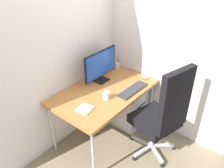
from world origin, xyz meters
TOP-DOWN VIEW (x-y plane):
  - ground_plane at (0.00, 0.00)m, footprint 8.00×8.00m
  - wall_back at (0.00, 0.42)m, footprint 2.78×0.04m
  - wall_side_right at (0.67, -0.22)m, footprint 0.04×2.28m
  - desk at (0.00, 0.00)m, footprint 1.27×0.77m
  - office_chair at (0.14, -0.72)m, footprint 0.59×0.62m
  - filing_cabinet at (0.42, -0.02)m, footprint 0.40×0.53m
  - monitor at (0.16, 0.19)m, footprint 0.54×0.14m
  - keyboard at (0.22, -0.27)m, footprint 0.45×0.15m
  - mouse at (0.55, -0.23)m, footprint 0.06×0.09m
  - pen_holder at (0.55, 0.23)m, footprint 0.07×0.07m
  - notebook at (-0.41, -0.08)m, footprint 0.18×0.18m
  - coffee_mug at (-0.12, -0.13)m, footprint 0.11×0.07m

SIDE VIEW (x-z plane):
  - ground_plane at x=0.00m, z-range 0.00..0.00m
  - filing_cabinet at x=0.42m, z-range 0.00..0.57m
  - office_chair at x=0.14m, z-range 0.02..1.25m
  - desk at x=0.00m, z-range 0.32..1.05m
  - notebook at x=-0.41m, z-range 0.72..0.74m
  - keyboard at x=0.22m, z-range 0.72..0.75m
  - mouse at x=0.55m, z-range 0.72..0.76m
  - coffee_mug at x=-0.12m, z-range 0.72..0.82m
  - pen_holder at x=0.55m, z-range 0.69..0.86m
  - monitor at x=0.16m, z-range 0.74..1.15m
  - wall_back at x=0.00m, z-range 0.00..2.80m
  - wall_side_right at x=0.67m, z-range 0.00..2.80m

